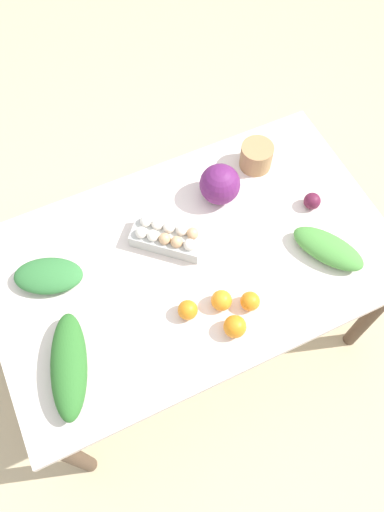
% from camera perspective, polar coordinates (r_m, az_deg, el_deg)
% --- Properties ---
extents(ground_plane, '(8.00, 8.00, 0.00)m').
position_cam_1_polar(ground_plane, '(2.53, 0.00, -8.14)').
color(ground_plane, '#C6B289').
extents(dining_table, '(1.48, 0.90, 0.76)m').
position_cam_1_polar(dining_table, '(1.91, 0.00, -1.58)').
color(dining_table, silver).
rests_on(dining_table, ground_plane).
extents(cabbage_purple, '(0.16, 0.16, 0.16)m').
position_cam_1_polar(cabbage_purple, '(1.91, 3.20, 8.19)').
color(cabbage_purple, '#601E5B').
rests_on(cabbage_purple, dining_table).
extents(egg_carton, '(0.27, 0.26, 0.09)m').
position_cam_1_polar(egg_carton, '(1.82, -2.84, 2.20)').
color(egg_carton, '#B7B7B2').
rests_on(egg_carton, dining_table).
extents(paper_bag, '(0.13, 0.13, 0.11)m').
position_cam_1_polar(paper_bag, '(2.03, 7.37, 11.25)').
color(paper_bag, '#A87F51').
rests_on(paper_bag, dining_table).
extents(greens_bunch_dandelion, '(0.22, 0.38, 0.10)m').
position_cam_1_polar(greens_bunch_dandelion, '(1.68, -13.89, -12.05)').
color(greens_bunch_dandelion, '#2D6B28').
rests_on(greens_bunch_dandelion, dining_table).
extents(greens_bunch_scallion, '(0.25, 0.30, 0.07)m').
position_cam_1_polar(greens_bunch_scallion, '(1.87, 15.29, 0.83)').
color(greens_bunch_scallion, '#4C933D').
rests_on(greens_bunch_scallion, dining_table).
extents(greens_bunch_kale, '(0.28, 0.23, 0.07)m').
position_cam_1_polar(greens_bunch_kale, '(1.83, -16.09, -2.18)').
color(greens_bunch_kale, '#337538').
rests_on(greens_bunch_kale, dining_table).
extents(beet_root, '(0.07, 0.07, 0.07)m').
position_cam_1_polar(beet_root, '(1.97, 13.57, 6.13)').
color(beet_root, '#5B1933').
rests_on(beet_root, dining_table).
extents(orange_0, '(0.07, 0.07, 0.07)m').
position_cam_1_polar(orange_0, '(1.72, 3.39, -5.09)').
color(orange_0, orange).
rests_on(orange_0, dining_table).
extents(orange_1, '(0.07, 0.07, 0.07)m').
position_cam_1_polar(orange_1, '(1.73, 6.66, -5.15)').
color(orange_1, orange).
rests_on(orange_1, dining_table).
extents(orange_2, '(0.08, 0.08, 0.08)m').
position_cam_1_polar(orange_2, '(1.69, 4.92, -8.03)').
color(orange_2, orange).
rests_on(orange_2, dining_table).
extents(orange_3, '(0.07, 0.07, 0.07)m').
position_cam_1_polar(orange_3, '(1.71, -0.49, -6.18)').
color(orange_3, orange).
rests_on(orange_3, dining_table).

